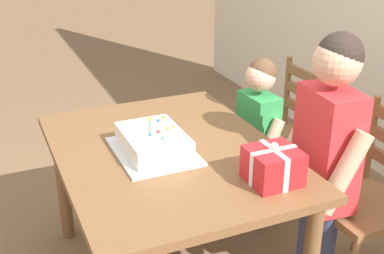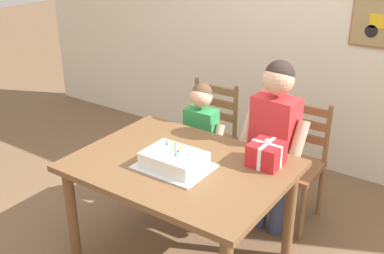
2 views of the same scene
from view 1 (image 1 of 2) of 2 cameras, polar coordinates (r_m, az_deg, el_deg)
dining_table at (r=2.38m, az=-2.69°, el=-4.68°), size 1.32×0.99×0.74m
birthday_cake at (r=2.29m, az=-4.37°, el=-1.82°), size 0.44×0.34×0.19m
gift_box_red_large at (r=2.07m, az=9.14°, el=-4.35°), size 0.20×0.21×0.18m
chair_left at (r=3.14m, az=10.08°, el=-1.31°), size 0.42×0.42×0.92m
chair_right at (r=2.61m, az=19.38°, el=-7.86°), size 0.43×0.43×0.92m
child_older at (r=2.35m, az=15.04°, el=-1.86°), size 0.49×0.28×1.30m
child_younger at (r=2.87m, az=7.42°, el=-0.14°), size 0.38×0.22×1.03m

